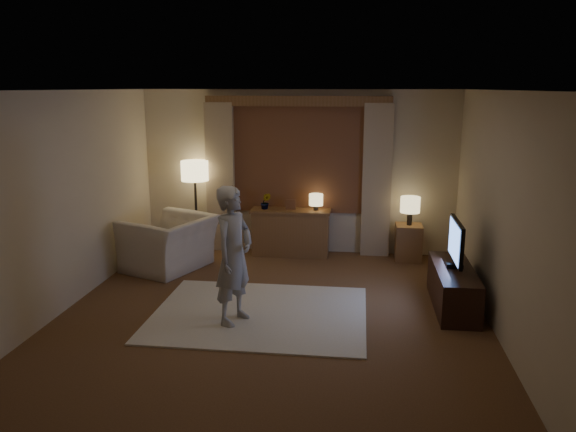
% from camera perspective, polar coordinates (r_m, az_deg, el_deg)
% --- Properties ---
extents(room, '(5.04, 5.54, 2.64)m').
position_cam_1_polar(room, '(6.80, -1.08, 1.97)').
color(room, brown).
rests_on(room, ground).
extents(rug, '(2.50, 2.00, 0.02)m').
position_cam_1_polar(rug, '(6.76, -2.89, -9.87)').
color(rug, beige).
rests_on(rug, floor).
extents(sideboard, '(1.20, 0.40, 0.70)m').
position_cam_1_polar(sideboard, '(8.96, 0.27, -1.78)').
color(sideboard, brown).
rests_on(sideboard, floor).
extents(picture_frame, '(0.16, 0.02, 0.20)m').
position_cam_1_polar(picture_frame, '(8.86, 0.28, 1.04)').
color(picture_frame, brown).
rests_on(picture_frame, sideboard).
extents(plant, '(0.16, 0.13, 0.30)m').
position_cam_1_polar(plant, '(8.90, -2.28, 1.42)').
color(plant, '#999999').
rests_on(plant, sideboard).
extents(table_lamp_sideboard, '(0.22, 0.22, 0.30)m').
position_cam_1_polar(table_lamp_sideboard, '(8.80, 2.86, 1.59)').
color(table_lamp_sideboard, black).
rests_on(table_lamp_sideboard, sideboard).
extents(floor_lamp, '(0.43, 0.43, 1.49)m').
position_cam_1_polar(floor_lamp, '(9.09, -9.45, 4.05)').
color(floor_lamp, black).
rests_on(floor_lamp, floor).
extents(armchair, '(1.41, 1.49, 0.78)m').
position_cam_1_polar(armchair, '(8.45, -11.94, -2.72)').
color(armchair, beige).
rests_on(armchair, floor).
extents(side_table, '(0.40, 0.40, 0.56)m').
position_cam_1_polar(side_table, '(8.90, 12.13, -2.64)').
color(side_table, brown).
rests_on(side_table, floor).
extents(table_lamp_side, '(0.30, 0.30, 0.44)m').
position_cam_1_polar(table_lamp_side, '(8.77, 12.31, 1.06)').
color(table_lamp_side, black).
rests_on(table_lamp_side, side_table).
extents(tv_stand, '(0.45, 1.40, 0.50)m').
position_cam_1_polar(tv_stand, '(7.17, 16.42, -6.99)').
color(tv_stand, black).
rests_on(tv_stand, floor).
extents(tv, '(0.20, 0.81, 0.59)m').
position_cam_1_polar(tv, '(7.00, 16.71, -2.57)').
color(tv, black).
rests_on(tv, tv_stand).
extents(person, '(0.56, 0.67, 1.57)m').
position_cam_1_polar(person, '(6.29, -5.54, -3.99)').
color(person, '#B1ABA3').
rests_on(person, rug).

